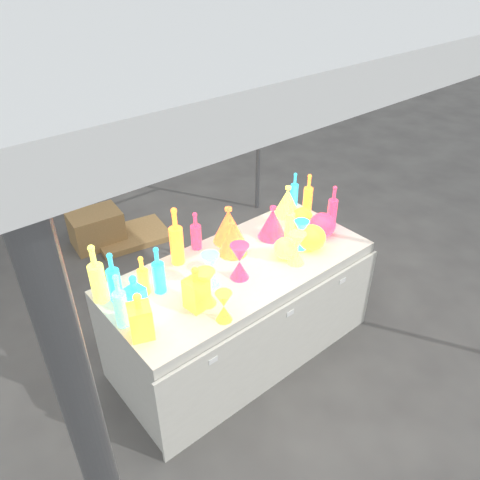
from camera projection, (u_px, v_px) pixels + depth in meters
ground at (240, 346)px, 3.48m from camera, size 80.00×80.00×0.00m
display_table at (241, 309)px, 3.27m from camera, size 1.84×0.83×0.75m
cardboard_box_closed at (96, 229)px, 4.54m from camera, size 0.51×0.40×0.34m
cardboard_box_flat at (132, 236)px, 4.70m from camera, size 0.77×0.60×0.06m
bottle_1 at (113, 277)px, 2.70m from camera, size 0.09×0.09×0.33m
bottle_2 at (176, 236)px, 2.99m from camera, size 0.09×0.09×0.41m
bottle_3 at (196, 231)px, 3.16m from camera, size 0.07×0.07×0.28m
bottle_4 at (96, 273)px, 2.68m from camera, size 0.11×0.11×0.39m
bottle_5 at (120, 300)px, 2.51m from camera, size 0.10×0.10×0.35m
bottle_6 at (143, 275)px, 2.76m from camera, size 0.08×0.08×0.27m
bottle_7 at (158, 270)px, 2.76m from camera, size 0.10×0.10×0.32m
decanter_0 at (140, 315)px, 2.46m from camera, size 0.16×0.16×0.29m
decanter_1 at (196, 288)px, 2.65m from camera, size 0.13×0.13×0.28m
decanter_2 at (135, 293)px, 2.64m from camera, size 0.12×0.12×0.25m
hourglass_0 at (224, 306)px, 2.59m from camera, size 0.10×0.10×0.19m
hourglass_1 at (240, 262)px, 2.90m from camera, size 0.15×0.15×0.24m
hourglass_2 at (297, 248)px, 3.03m from camera, size 0.12×0.12×0.23m
hourglass_3 at (211, 270)px, 2.83m from camera, size 0.14×0.14×0.23m
hourglass_4 at (206, 288)px, 2.69m from camera, size 0.15×0.15×0.23m
hourglass_5 at (301, 234)px, 3.19m from camera, size 0.11×0.11×0.21m
globe_0 at (312, 239)px, 3.19m from camera, size 0.22×0.22×0.15m
globe_1 at (286, 249)px, 3.11m from camera, size 0.16×0.16×0.13m
globe_2 at (302, 218)px, 3.45m from camera, size 0.21×0.21×0.13m
globe_3 at (322, 226)px, 3.33m from camera, size 0.24×0.24×0.15m
lampshade_0 at (229, 224)px, 3.24m from camera, size 0.26×0.26×0.27m
lampshade_1 at (233, 238)px, 3.13m from camera, size 0.26×0.26×0.24m
lampshade_2 at (273, 222)px, 3.29m from camera, size 0.26×0.26×0.24m
lampshade_3 at (287, 201)px, 3.56m from camera, size 0.26×0.26×0.24m
bottle_8 at (294, 189)px, 3.68m from camera, size 0.08×0.08×0.28m
bottle_9 at (308, 193)px, 3.58m from camera, size 0.09×0.09×0.32m
bottle_10 at (333, 205)px, 3.42m from camera, size 0.08×0.08×0.32m
bottle_11 at (290, 219)px, 3.26m from camera, size 0.08×0.08×0.31m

